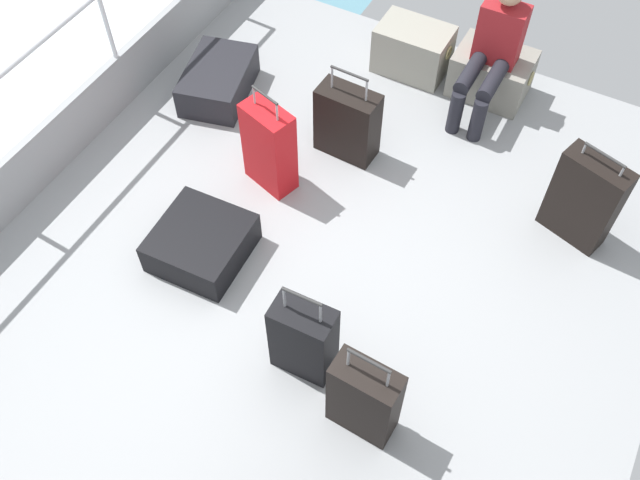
% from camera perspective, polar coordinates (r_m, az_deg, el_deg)
% --- Properties ---
extents(ground_plane, '(4.40, 5.20, 0.06)m').
position_cam_1_polar(ground_plane, '(4.82, 0.19, -2.40)').
color(ground_plane, '#939699').
extents(gunwale_port, '(0.06, 5.20, 0.45)m').
position_cam_1_polar(gunwale_port, '(5.60, -19.98, 8.03)').
color(gunwale_port, '#939699').
rests_on(gunwale_port, ground_plane).
extents(railing_port, '(0.04, 4.20, 1.02)m').
position_cam_1_polar(railing_port, '(5.24, -21.70, 12.21)').
color(railing_port, silver).
rests_on(railing_port, ground_plane).
extents(cargo_crate_0, '(0.63, 0.39, 0.41)m').
position_cam_1_polar(cargo_crate_0, '(6.07, 7.53, 15.07)').
color(cargo_crate_0, gray).
rests_on(cargo_crate_0, ground_plane).
extents(cargo_crate_1, '(0.64, 0.44, 0.38)m').
position_cam_1_polar(cargo_crate_1, '(5.98, 13.73, 12.97)').
color(cargo_crate_1, gray).
rests_on(cargo_crate_1, ground_plane).
extents(passenger_seated, '(0.34, 0.66, 1.08)m').
position_cam_1_polar(passenger_seated, '(5.61, 13.84, 14.80)').
color(passenger_seated, maroon).
rests_on(passenger_seated, ground_plane).
extents(suitcase_1, '(0.40, 0.21, 0.79)m').
position_cam_1_polar(suitcase_1, '(4.00, 3.61, -12.70)').
color(suitcase_1, black).
rests_on(suitcase_1, ground_plane).
extents(suitcase_2, '(0.42, 0.30, 0.85)m').
position_cam_1_polar(suitcase_2, '(5.02, -4.14, 7.49)').
color(suitcase_2, red).
rests_on(suitcase_2, ground_plane).
extents(suitcase_3, '(0.47, 0.24, 0.77)m').
position_cam_1_polar(suitcase_3, '(5.27, 2.24, 9.48)').
color(suitcase_3, black).
rests_on(suitcase_3, ground_plane).
extents(suitcase_4, '(0.64, 0.81, 0.27)m').
position_cam_1_polar(suitcase_4, '(5.90, -8.25, 12.67)').
color(suitcase_4, black).
rests_on(suitcase_4, ground_plane).
extents(suitcase_5, '(0.62, 0.63, 0.25)m').
position_cam_1_polar(suitcase_5, '(4.82, -9.58, -0.23)').
color(suitcase_5, black).
rests_on(suitcase_5, ground_plane).
extents(suitcase_6, '(0.37, 0.23, 0.79)m').
position_cam_1_polar(suitcase_6, '(4.17, -1.34, -8.02)').
color(suitcase_6, black).
rests_on(suitcase_6, ground_plane).
extents(suitcase_7, '(0.49, 0.31, 0.79)m').
position_cam_1_polar(suitcase_7, '(5.01, 20.61, 3.10)').
color(suitcase_7, black).
rests_on(suitcase_7, ground_plane).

